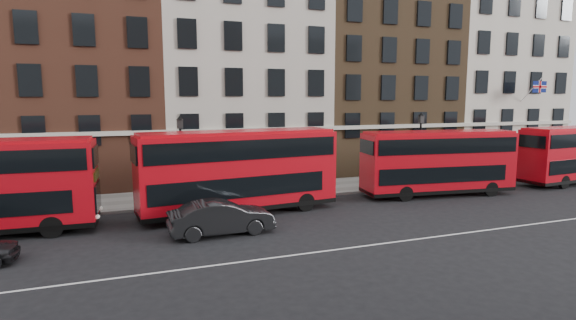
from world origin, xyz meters
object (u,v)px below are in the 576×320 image
object	(u,v)px
bus_b	(239,169)
car_front	(221,217)
bus_d	(576,153)
traffic_light	(549,148)
bus_c	(438,161)

from	to	relation	value
bus_b	car_front	world-z (taller)	bus_b
bus_b	bus_d	distance (m)	26.60
traffic_light	bus_b	bearing A→B (deg)	-174.49
bus_d	car_front	bearing A→B (deg)	-177.54
bus_c	car_front	xyz separation A→B (m)	(-15.43, -3.56, -1.51)
car_front	bus_d	bearing A→B (deg)	-84.88
bus_d	car_front	size ratio (longest dim) A/B	2.10
bus_b	car_front	xyz separation A→B (m)	(-1.76, -3.55, -1.70)
bus_c	traffic_light	bearing A→B (deg)	17.76
bus_c	bus_d	xyz separation A→B (m)	(12.94, -0.01, 0.00)
bus_b	traffic_light	world-z (taller)	bus_b
bus_b	bus_c	distance (m)	13.67
bus_c	traffic_light	size ratio (longest dim) A/B	3.22
car_front	traffic_light	world-z (taller)	traffic_light
traffic_light	bus_d	bearing A→B (deg)	-96.65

